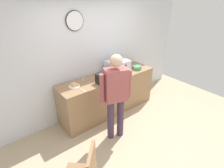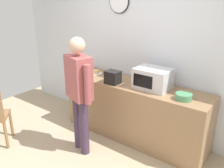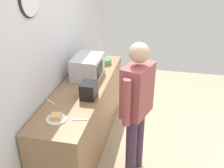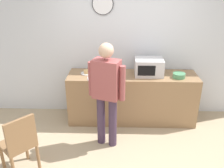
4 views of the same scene
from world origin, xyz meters
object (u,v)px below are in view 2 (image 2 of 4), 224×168
object	(u,v)px
sandwich_plate	(96,73)
person_standing	(79,88)
microwave	(153,78)
fork_utensil	(118,74)
salad_bowl	(184,97)
toaster	(113,77)
spoon_utensil	(88,78)

from	to	relation	value
sandwich_plate	person_standing	bearing A→B (deg)	-63.84
sandwich_plate	person_standing	size ratio (longest dim) A/B	0.13
microwave	fork_utensil	bearing A→B (deg)	163.53
sandwich_plate	salad_bowl	xyz separation A→B (m)	(1.64, -0.14, 0.02)
toaster	person_standing	xyz separation A→B (m)	(-0.13, -0.60, -0.02)
microwave	toaster	world-z (taller)	microwave
salad_bowl	spoon_utensil	world-z (taller)	salad_bowl
fork_utensil	spoon_utensil	world-z (taller)	same
microwave	spoon_utensil	world-z (taller)	microwave
spoon_utensil	person_standing	distance (m)	0.67
salad_bowl	toaster	xyz separation A→B (m)	(-1.11, -0.07, 0.06)
person_standing	microwave	bearing A→B (deg)	47.73
toaster	fork_utensil	xyz separation A→B (m)	(-0.20, 0.42, -0.10)
spoon_utensil	fork_utensil	bearing A→B (deg)	58.41
sandwich_plate	person_standing	world-z (taller)	person_standing
toaster	person_standing	distance (m)	0.62
spoon_utensil	person_standing	xyz separation A→B (m)	(0.35, -0.56, 0.07)
salad_bowl	sandwich_plate	bearing A→B (deg)	175.00
fork_utensil	person_standing	world-z (taller)	person_standing
microwave	fork_utensil	world-z (taller)	microwave
fork_utensil	person_standing	xyz separation A→B (m)	(0.07, -1.02, 0.07)
microwave	spoon_utensil	bearing A→B (deg)	-167.95
sandwich_plate	spoon_utensil	bearing A→B (deg)	-79.24
salad_bowl	toaster	world-z (taller)	toaster
salad_bowl	person_standing	size ratio (longest dim) A/B	0.13
salad_bowl	spoon_utensil	distance (m)	1.59
fork_utensil	person_standing	distance (m)	1.03
person_standing	spoon_utensil	bearing A→B (deg)	122.00
fork_utensil	spoon_utensil	distance (m)	0.54
microwave	toaster	distance (m)	0.62
sandwich_plate	fork_utensil	bearing A→B (deg)	32.57
microwave	person_standing	bearing A→B (deg)	-132.27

